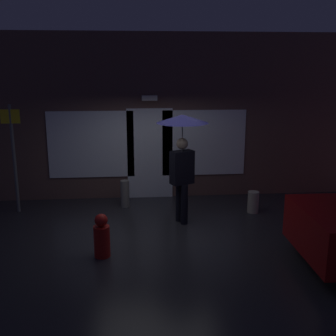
{
  "coord_description": "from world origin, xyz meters",
  "views": [
    {
      "loc": [
        -0.43,
        -7.65,
        3.19
      ],
      "look_at": [
        0.29,
        0.42,
        1.17
      ],
      "focal_mm": 44.26,
      "sensor_mm": 36.0,
      "label": 1
    }
  ],
  "objects_px": {
    "person_with_umbrella": "(182,143)",
    "street_sign_post": "(14,152)",
    "sidewalk_bollard_2": "(253,202)",
    "fire_hydrant": "(102,237)",
    "sidewalk_bollard": "(125,194)"
  },
  "relations": [
    {
      "from": "fire_hydrant",
      "to": "person_with_umbrella",
      "type": "bearing_deg",
      "value": 43.32
    },
    {
      "from": "person_with_umbrella",
      "to": "sidewalk_bollard_2",
      "type": "xyz_separation_m",
      "value": [
        1.66,
        0.46,
        -1.45
      ]
    },
    {
      "from": "street_sign_post",
      "to": "sidewalk_bollard_2",
      "type": "distance_m",
      "value": 5.36
    },
    {
      "from": "street_sign_post",
      "to": "fire_hydrant",
      "type": "bearing_deg",
      "value": -50.23
    },
    {
      "from": "sidewalk_bollard_2",
      "to": "fire_hydrant",
      "type": "distance_m",
      "value": 3.73
    },
    {
      "from": "person_with_umbrella",
      "to": "sidewalk_bollard",
      "type": "relative_size",
      "value": 3.62
    },
    {
      "from": "sidewalk_bollard",
      "to": "sidewalk_bollard_2",
      "type": "height_order",
      "value": "sidewalk_bollard"
    },
    {
      "from": "street_sign_post",
      "to": "sidewalk_bollard",
      "type": "height_order",
      "value": "street_sign_post"
    },
    {
      "from": "sidewalk_bollard_2",
      "to": "person_with_umbrella",
      "type": "bearing_deg",
      "value": -164.48
    },
    {
      "from": "street_sign_post",
      "to": "sidewalk_bollard",
      "type": "bearing_deg",
      "value": 3.41
    },
    {
      "from": "person_with_umbrella",
      "to": "street_sign_post",
      "type": "relative_size",
      "value": 0.94
    },
    {
      "from": "fire_hydrant",
      "to": "street_sign_post",
      "type": "bearing_deg",
      "value": 129.77
    },
    {
      "from": "sidewalk_bollard_2",
      "to": "sidewalk_bollard",
      "type": "bearing_deg",
      "value": 167.18
    },
    {
      "from": "sidewalk_bollard",
      "to": "fire_hydrant",
      "type": "height_order",
      "value": "fire_hydrant"
    },
    {
      "from": "street_sign_post",
      "to": "person_with_umbrella",
      "type": "bearing_deg",
      "value": -15.16
    }
  ]
}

